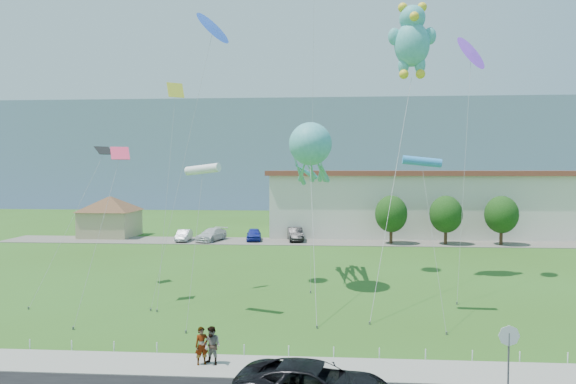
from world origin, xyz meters
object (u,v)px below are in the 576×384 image
(pedestrian_right, at_px, (212,346))
(teddy_bear_kite, at_px, (412,39))
(parked_car_white, at_px, (211,235))
(octopus_kite, at_px, (311,155))
(parked_car_silver, at_px, (184,235))
(parked_car_blue, at_px, (254,234))
(parked_car_black, at_px, (295,234))
(pavilion, at_px, (110,212))
(pedestrian_left, at_px, (202,346))
(warehouse, at_px, (507,202))
(stop_sign, at_px, (509,342))

(pedestrian_right, bearing_deg, teddy_bear_kite, 81.90)
(parked_car_white, bearing_deg, octopus_kite, -44.32)
(parked_car_silver, height_order, parked_car_blue, parked_car_blue)
(parked_car_white, xyz_separation_m, teddy_bear_kite, (19.67, -18.91, 17.42))
(parked_car_blue, bearing_deg, octopus_kite, -78.69)
(parked_car_silver, bearing_deg, pedestrian_right, -76.13)
(pedestrian_right, bearing_deg, parked_car_black, 111.14)
(parked_car_blue, height_order, octopus_kite, octopus_kite)
(pavilion, relative_size, pedestrian_right, 5.73)
(pavilion, xyz_separation_m, octopus_kite, (25.59, -25.15, 6.37))
(parked_car_blue, bearing_deg, pedestrian_left, -91.84)
(pedestrian_right, bearing_deg, pedestrian_left, -154.03)
(warehouse, relative_size, pedestrian_left, 38.41)
(pavilion, height_order, stop_sign, pavilion)
(pavilion, distance_m, teddy_bear_kite, 42.60)
(parked_car_silver, bearing_deg, stop_sign, -62.48)
(pavilion, relative_size, stop_sign, 3.68)
(parked_car_silver, distance_m, parked_car_blue, 8.13)
(stop_sign, bearing_deg, pavilion, 128.44)
(parked_car_blue, bearing_deg, parked_car_black, -4.70)
(stop_sign, xyz_separation_m, parked_car_silver, (-23.25, 38.74, -1.17))
(stop_sign, bearing_deg, teddy_bear_kite, 91.08)
(pedestrian_left, bearing_deg, parked_car_white, 76.66)
(pedestrian_right, bearing_deg, parked_car_blue, 118.39)
(pedestrian_left, distance_m, octopus_kite, 18.21)
(stop_sign, distance_m, octopus_kite, 20.25)
(warehouse, height_order, parked_car_black, warehouse)
(pavilion, relative_size, parked_car_blue, 2.23)
(warehouse, height_order, teddy_bear_kite, teddy_bear_kite)
(pedestrian_left, bearing_deg, parked_car_black, 62.07)
(parked_car_silver, height_order, parked_car_white, parked_car_white)
(parked_car_silver, bearing_deg, parked_car_blue, 3.34)
(pedestrian_right, relative_size, parked_car_black, 0.35)
(warehouse, distance_m, pedestrian_right, 54.61)
(parked_car_silver, distance_m, parked_car_white, 3.22)
(warehouse, bearing_deg, parked_car_silver, -166.60)
(pedestrian_right, xyz_separation_m, parked_car_white, (-8.40, 37.51, -0.13))
(parked_car_blue, bearing_deg, teddy_bear_kite, -59.39)
(pedestrian_right, height_order, parked_car_black, pedestrian_right)
(parked_car_silver, bearing_deg, parked_car_white, 1.78)
(pedestrian_right, xyz_separation_m, parked_car_silver, (-11.61, 37.21, -0.20))
(stop_sign, xyz_separation_m, parked_car_blue, (-15.17, 39.70, -1.11))
(stop_sign, xyz_separation_m, parked_car_white, (-20.05, 39.03, -1.09))
(stop_sign, xyz_separation_m, teddy_bear_kite, (-0.38, 20.12, 16.32))
(pavilion, distance_m, octopus_kite, 36.44)
(pavilion, distance_m, pedestrian_left, 46.04)
(warehouse, height_order, pedestrian_left, warehouse)
(pavilion, xyz_separation_m, parked_car_black, (23.17, -2.36, -2.20))
(warehouse, relative_size, teddy_bear_kite, 2.92)
(pedestrian_right, relative_size, parked_car_silver, 0.41)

